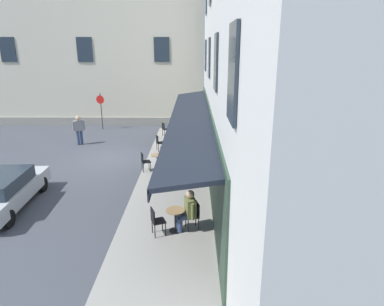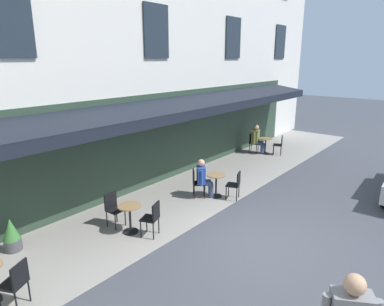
% 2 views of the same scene
% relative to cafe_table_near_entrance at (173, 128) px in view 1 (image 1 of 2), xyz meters
% --- Properties ---
extents(ground_plane, '(70.00, 70.00, 0.00)m').
position_rel_cafe_table_near_entrance_xyz_m(ground_plane, '(-4.92, 2.93, -0.49)').
color(ground_plane, '#42444C').
extents(sidewalk_cafe_terrace, '(20.50, 3.20, 0.01)m').
position_rel_cafe_table_near_entrance_xyz_m(sidewalk_cafe_terrace, '(-8.17, -0.47, -0.49)').
color(sidewalk_cafe_terrace, gray).
rests_on(sidewalk_cafe_terrace, ground_plane).
extents(corner_building_facade, '(10.12, 17.00, 15.00)m').
position_rel_cafe_table_near_entrance_xyz_m(corner_building_facade, '(8.08, 6.43, 7.00)').
color(corner_building_facade, beige).
rests_on(corner_building_facade, ground_plane).
extents(back_alley_steps, '(2.40, 1.75, 0.60)m').
position_rel_cafe_table_near_entrance_xyz_m(back_alley_steps, '(1.68, -1.66, -0.25)').
color(back_alley_steps, gray).
rests_on(back_alley_steps, ground_plane).
extents(cafe_table_near_entrance, '(0.60, 0.60, 0.75)m').
position_rel_cafe_table_near_entrance_xyz_m(cafe_table_near_entrance, '(0.00, 0.00, 0.00)').
color(cafe_table_near_entrance, black).
rests_on(cafe_table_near_entrance, ground_plane).
extents(cafe_chair_black_facing_street, '(0.54, 0.54, 0.91)m').
position_rel_cafe_table_near_entrance_xyz_m(cafe_chair_black_facing_street, '(-0.28, 0.57, 0.06)').
color(cafe_chair_black_facing_street, black).
rests_on(cafe_chair_black_facing_street, ground_plane).
extents(cafe_chair_black_under_awning, '(0.55, 0.55, 0.91)m').
position_rel_cafe_table_near_entrance_xyz_m(cafe_chair_black_under_awning, '(0.34, -0.54, 0.06)').
color(cafe_chair_black_under_awning, black).
rests_on(cafe_chair_black_under_awning, ground_plane).
extents(cafe_table_mid_terrace, '(0.60, 0.60, 0.75)m').
position_rel_cafe_table_near_entrance_xyz_m(cafe_table_mid_terrace, '(-6.69, 0.38, 0.00)').
color(cafe_table_mid_terrace, black).
rests_on(cafe_table_mid_terrace, ground_plane).
extents(cafe_chair_black_corner_right, '(0.51, 0.51, 0.91)m').
position_rel_cafe_table_near_entrance_xyz_m(cafe_chair_black_corner_right, '(-6.90, 0.98, 0.06)').
color(cafe_chair_black_corner_right, black).
rests_on(cafe_chair_black_corner_right, ground_plane).
extents(cafe_chair_black_by_window, '(0.57, 0.57, 0.91)m').
position_rel_cafe_table_near_entrance_xyz_m(cafe_chair_black_by_window, '(-6.27, -0.08, 0.06)').
color(cafe_chair_black_by_window, black).
rests_on(cafe_chair_black_by_window, ground_plane).
extents(cafe_table_streetside, '(0.60, 0.60, 0.75)m').
position_rel_cafe_table_near_entrance_xyz_m(cafe_table_streetside, '(-3.37, 0.03, 0.00)').
color(cafe_table_streetside, black).
rests_on(cafe_table_streetside, ground_plane).
extents(cafe_chair_black_corner_left, '(0.52, 0.52, 0.91)m').
position_rel_cafe_table_near_entrance_xyz_m(cafe_chair_black_corner_left, '(-3.60, 0.61, 0.06)').
color(cafe_chair_black_corner_left, black).
rests_on(cafe_chair_black_corner_left, ground_plane).
extents(cafe_chair_black_near_door, '(0.42, 0.42, 0.91)m').
position_rel_cafe_table_near_entrance_xyz_m(cafe_chair_black_near_door, '(-3.35, -0.61, 0.06)').
color(cafe_chair_black_near_door, black).
rests_on(cafe_chair_black_near_door, ground_plane).
extents(cafe_table_far_end, '(0.60, 0.60, 0.75)m').
position_rel_cafe_table_near_entrance_xyz_m(cafe_table_far_end, '(-12.38, -0.78, 0.00)').
color(cafe_table_far_end, black).
rests_on(cafe_table_far_end, ground_plane).
extents(cafe_chair_black_back_row, '(0.52, 0.52, 0.91)m').
position_rel_cafe_table_near_entrance_xyz_m(cafe_chair_black_back_row, '(-12.61, -0.19, 0.06)').
color(cafe_chair_black_back_row, black).
rests_on(cafe_chair_black_back_row, ground_plane).
extents(cafe_chair_black_kerbside, '(0.49, 0.49, 0.91)m').
position_rel_cafe_table_near_entrance_xyz_m(cafe_chair_black_kerbside, '(-12.22, -1.39, 0.06)').
color(cafe_chair_black_kerbside, black).
rests_on(cafe_chair_black_kerbside, ground_plane).
extents(seated_patron_in_blue, '(0.61, 0.62, 1.28)m').
position_rel_cafe_table_near_entrance_xyz_m(seated_patron_in_blue, '(-6.41, 0.08, 0.20)').
color(seated_patron_in_blue, navy).
rests_on(seated_patron_in_blue, ground_plane).
extents(seated_companion_in_olive, '(0.70, 0.65, 1.37)m').
position_rel_cafe_table_near_entrance_xyz_m(seated_companion_in_olive, '(-12.27, -1.18, 0.23)').
color(seated_companion_in_olive, navy).
rests_on(seated_companion_in_olive, ground_plane).
extents(walking_pedestrian_in_grey, '(0.50, 0.65, 1.76)m').
position_rel_cafe_table_near_entrance_xyz_m(walking_pedestrian_in_grey, '(-2.33, 5.53, 0.54)').
color(walking_pedestrian_in_grey, navy).
rests_on(walking_pedestrian_in_grey, ground_plane).
extents(no_parking_sign, '(0.14, 0.58, 2.60)m').
position_rel_cafe_table_near_entrance_xyz_m(no_parking_sign, '(1.63, 5.21, 1.30)').
color(no_parking_sign, black).
rests_on(no_parking_sign, ground_plane).
extents(potted_plant_entrance_right, '(0.39, 0.39, 0.81)m').
position_rel_cafe_table_near_entrance_xyz_m(potted_plant_entrance_right, '(-1.07, -1.45, -0.10)').
color(potted_plant_entrance_right, '#4C4C51').
rests_on(potted_plant_entrance_right, ground_plane).
extents(potted_plant_mid_terrace, '(0.36, 0.36, 1.12)m').
position_rel_cafe_table_near_entrance_xyz_m(potted_plant_mid_terrace, '(1.60, -0.12, 0.06)').
color(potted_plant_mid_terrace, '#4C4C51').
rests_on(potted_plant_mid_terrace, ground_plane).
extents(potted_plant_entrance_left, '(0.39, 0.39, 1.16)m').
position_rel_cafe_table_near_entrance_xyz_m(potted_plant_entrance_left, '(2.39, -0.73, 0.07)').
color(potted_plant_entrance_left, '#2D2D33').
rests_on(potted_plant_entrance_left, ground_plane).
extents(parked_car_silver, '(4.37, 1.99, 1.33)m').
position_rel_cafe_table_near_entrance_xyz_m(parked_car_silver, '(-10.79, 5.57, 0.22)').
color(parked_car_silver, '#B7B7BC').
rests_on(parked_car_silver, ground_plane).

